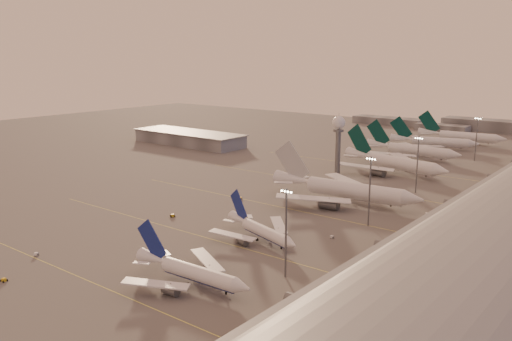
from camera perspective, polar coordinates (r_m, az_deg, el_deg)
The scene contains 26 objects.
ground at distance 188.11m, azimuth -11.57°, elevation -6.56°, with size 700.00×700.00×0.00m, color #575555.
taxiway_markings at distance 209.51m, azimuth 5.71°, elevation -4.41°, with size 180.00×185.25×0.02m.
hangar at distance 365.63m, azimuth -7.06°, elevation 3.43°, with size 82.00×27.00×8.50m.
radar_tower at distance 271.34m, azimuth 8.67°, elevation 3.87°, with size 6.40×6.40×31.10m.
mast_a at distance 146.10m, azimuth 3.17°, elevation -6.16°, with size 3.60×0.56×25.00m.
mast_b at distance 193.26m, azimuth 11.88°, elevation -1.82°, with size 3.60×0.56×25.00m.
mast_c at distance 244.48m, azimuth 16.63°, elevation 0.86°, with size 3.60×0.56×25.00m.
mast_d at distance 329.34m, azimuth 22.19°, elevation 3.30°, with size 3.60×0.56×25.00m.
distant_horizon at distance 462.38m, azimuth 21.12°, elevation 4.48°, with size 165.00×37.50×9.00m.
narrowbody_near at distance 145.60m, azimuth -6.81°, elevation -10.78°, with size 39.06×31.16×15.26m.
narrowbody_mid at distance 177.00m, azimuth 0.55°, elevation -6.52°, with size 35.48×27.87×14.29m.
widebody_white at distance 224.16m, azimuth 9.35°, elevation -2.33°, with size 66.22×52.90×23.29m.
greentail_a at distance 284.27m, azimuth 14.39°, elevation 0.54°, with size 61.91×49.47×22.79m.
greentail_b at distance 326.28m, azimuth 16.12°, elevation 1.87°, with size 58.33×47.08×21.18m.
greentail_c at distance 363.37m, azimuth 18.22°, elevation 2.72°, with size 54.10×43.13×20.07m.
greentail_d at distance 390.74m, azimuth 20.80°, elevation 3.20°, with size 58.50×47.08×21.25m.
gsv_truck_a at distance 177.61m, azimuth -22.03°, elevation -8.01°, with size 5.40×4.11×2.08m.
gsv_tug_near at distance 162.32m, azimuth -25.00°, elevation -10.41°, with size 2.14×3.36×0.93m.
gsv_catering_a at distance 132.78m, azimuth 4.15°, elevation -13.51°, with size 5.62×3.02×4.43m.
gsv_tug_mid at distance 204.82m, azimuth -8.78°, elevation -4.73°, with size 4.23×3.56×1.04m.
gsv_truck_b at distance 181.29m, azimuth 8.10°, elevation -6.82°, with size 4.86×1.91×1.95m.
gsv_truck_c at distance 226.68m, azimuth -1.53°, elevation -2.81°, with size 4.94×3.30×1.88m.
gsv_catering_b at distance 213.07m, azimuth 17.64°, elevation -4.01°, with size 6.01×3.51×4.62m.
gsv_tug_far at distance 262.27m, azimuth 8.84°, elevation -0.96°, with size 3.48×4.50×1.13m.
gsv_truck_d at distance 284.94m, azimuth 3.87°, elevation 0.32°, with size 3.24×5.61×2.14m.
gsv_tug_hangar at distance 290.47m, azimuth 16.51°, elevation -0.05°, with size 3.97×3.60×0.97m.
Camera 1 is at (137.49, -113.58, 59.85)m, focal length 38.00 mm.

